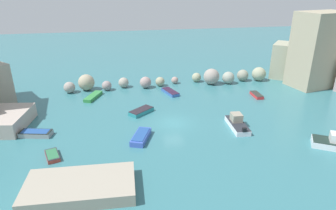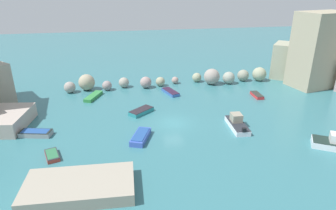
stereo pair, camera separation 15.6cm
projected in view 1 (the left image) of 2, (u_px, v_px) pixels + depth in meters
cove_water at (173, 123)px, 37.37m from camera, size 160.00×160.00×0.00m
cliff_headland_right at (335, 61)px, 49.20m from camera, size 15.68×21.11×12.31m
rock_breakwater at (178, 79)px, 50.81m from camera, size 35.19×3.96×2.75m
stone_dock at (80, 187)px, 24.81m from camera, size 9.39×5.26×1.09m
channel_buoy at (172, 92)px, 47.36m from camera, size 0.52×0.52×0.52m
moored_boat_1 at (141, 111)px, 40.10m from camera, size 3.67×3.40×0.58m
moored_boat_2 at (237, 123)px, 36.07m from camera, size 2.04×4.85×1.64m
moored_boat_3 at (170, 92)px, 47.30m from camera, size 2.37×4.04×0.51m
moored_boat_4 at (141, 137)px, 33.34m from camera, size 2.83×4.11×0.70m
moored_boat_5 at (52, 155)px, 29.93m from camera, size 1.90×2.73×0.43m
moored_boat_6 at (93, 96)px, 45.44m from camera, size 2.80×4.36×0.50m
moored_boat_7 at (257, 95)px, 46.03m from camera, size 1.23×2.93×0.50m
moored_boat_8 at (36, 133)px, 34.13m from camera, size 3.86×2.26×0.62m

